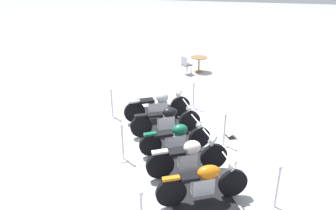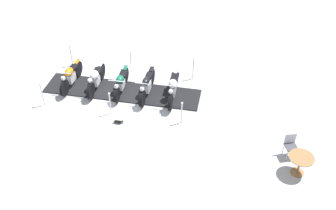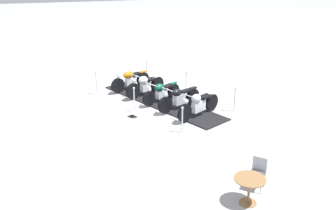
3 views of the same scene
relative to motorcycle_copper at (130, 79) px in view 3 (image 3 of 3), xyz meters
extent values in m
plane|color=#B2B2B7|center=(1.08, -1.93, -0.55)|extent=(80.00, 80.00, 0.00)
cube|color=black|center=(1.08, -1.93, -0.52)|extent=(4.40, 6.51, 0.05)
cylinder|color=black|center=(-0.62, -0.32, -0.15)|extent=(0.67, 0.41, 0.70)
cylinder|color=black|center=(0.69, 0.35, -0.15)|extent=(0.67, 0.41, 0.70)
cube|color=silver|center=(0.03, 0.02, -0.10)|extent=(0.54, 0.40, 0.42)
ellipsoid|color=#D16B0F|center=(-0.08, -0.04, 0.25)|extent=(0.62, 0.53, 0.32)
cube|color=black|center=(0.32, 0.16, 0.20)|extent=(0.49, 0.44, 0.08)
cube|color=#D16B0F|center=(0.69, 0.35, 0.23)|extent=(0.40, 0.28, 0.06)
cylinder|color=silver|center=(-0.55, -0.28, 0.15)|extent=(0.30, 0.20, 0.59)
cylinder|color=silver|center=(-0.48, -0.24, 0.50)|extent=(0.33, 0.61, 0.04)
sphere|color=silver|center=(-0.57, -0.29, 0.30)|extent=(0.18, 0.18, 0.18)
cylinder|color=black|center=(-0.07, -1.31, -0.14)|extent=(0.69, 0.46, 0.72)
cylinder|color=black|center=(1.19, -0.60, -0.14)|extent=(0.69, 0.46, 0.72)
cube|color=silver|center=(0.56, -0.96, -0.11)|extent=(0.51, 0.42, 0.39)
ellipsoid|color=silver|center=(0.46, -1.01, 0.24)|extent=(0.57, 0.53, 0.36)
cube|color=black|center=(0.83, -0.81, 0.19)|extent=(0.52, 0.48, 0.08)
cube|color=silver|center=(1.19, -0.60, 0.25)|extent=(0.41, 0.32, 0.06)
cylinder|color=silver|center=(0.01, -1.27, 0.17)|extent=(0.34, 0.23, 0.61)
cylinder|color=silver|center=(0.10, -1.22, 0.53)|extent=(0.36, 0.60, 0.04)
sphere|color=silver|center=(0.01, -1.27, 0.33)|extent=(0.18, 0.18, 0.18)
cylinder|color=black|center=(0.45, -2.30, -0.18)|extent=(0.61, 0.42, 0.64)
cylinder|color=black|center=(1.72, -1.56, -0.18)|extent=(0.61, 0.42, 0.64)
cube|color=silver|center=(1.08, -1.93, -0.15)|extent=(0.56, 0.45, 0.35)
ellipsoid|color=#0F5138|center=(0.97, -2.00, 0.17)|extent=(0.54, 0.50, 0.33)
cube|color=black|center=(1.41, -1.74, 0.12)|extent=(0.62, 0.53, 0.08)
cube|color=#0F5138|center=(1.72, -1.56, 0.17)|extent=(0.37, 0.30, 0.06)
cylinder|color=silver|center=(0.50, -2.27, 0.09)|extent=(0.26, 0.19, 0.55)
cylinder|color=silver|center=(0.56, -2.24, 0.42)|extent=(0.38, 0.61, 0.04)
sphere|color=silver|center=(0.48, -2.29, 0.22)|extent=(0.18, 0.18, 0.18)
cylinder|color=black|center=(0.91, -3.27, -0.16)|extent=(0.67, 0.44, 0.68)
cylinder|color=black|center=(2.31, -2.54, -0.16)|extent=(0.67, 0.44, 0.68)
cube|color=silver|center=(1.61, -2.90, -0.10)|extent=(0.57, 0.46, 0.42)
ellipsoid|color=black|center=(1.49, -2.97, 0.23)|extent=(0.56, 0.48, 0.29)
cube|color=black|center=(1.92, -2.74, 0.19)|extent=(0.54, 0.45, 0.08)
cube|color=black|center=(2.31, -2.54, 0.21)|extent=(0.41, 0.32, 0.06)
cylinder|color=silver|center=(0.97, -3.24, 0.13)|extent=(0.27, 0.18, 0.59)
cylinder|color=silver|center=(1.03, -3.21, 0.48)|extent=(0.32, 0.57, 0.04)
sphere|color=silver|center=(0.94, -3.25, 0.28)|extent=(0.18, 0.18, 0.18)
cylinder|color=black|center=(1.43, -4.30, -0.14)|extent=(0.67, 0.46, 0.71)
cylinder|color=black|center=(2.84, -3.46, -0.14)|extent=(0.67, 0.46, 0.71)
cube|color=silver|center=(2.13, -3.88, -0.09)|extent=(0.65, 0.50, 0.43)
ellipsoid|color=#B7BAC1|center=(2.00, -3.96, 0.28)|extent=(0.54, 0.52, 0.35)
cube|color=black|center=(2.49, -3.67, 0.23)|extent=(0.63, 0.55, 0.08)
cube|color=#B7BAC1|center=(2.84, -3.46, 0.25)|extent=(0.41, 0.32, 0.06)
cylinder|color=silver|center=(1.51, -4.25, 0.16)|extent=(0.32, 0.23, 0.61)
cylinder|color=silver|center=(1.58, -4.21, 0.53)|extent=(0.35, 0.55, 0.04)
sphere|color=silver|center=(1.50, -4.26, 0.33)|extent=(0.18, 0.18, 0.18)
cylinder|color=silver|center=(3.75, -3.70, -0.53)|extent=(0.28, 0.28, 0.03)
cylinder|color=silver|center=(3.75, -3.70, -0.04)|extent=(0.05, 0.05, 0.96)
sphere|color=silver|center=(3.75, -3.70, 0.47)|extent=(0.09, 0.09, 0.09)
cylinder|color=silver|center=(2.41, -1.22, -0.53)|extent=(0.34, 0.34, 0.03)
cylinder|color=silver|center=(2.41, -1.22, -0.02)|extent=(0.05, 0.05, 1.00)
sphere|color=silver|center=(2.41, -1.22, 0.51)|extent=(0.09, 0.09, 0.09)
cylinder|color=silver|center=(-0.24, -2.65, -0.53)|extent=(0.32, 0.32, 0.03)
cylinder|color=silver|center=(-0.24, -2.65, -0.05)|extent=(0.05, 0.05, 0.95)
sphere|color=silver|center=(-0.24, -2.65, 0.46)|extent=(0.09, 0.09, 0.09)
cylinder|color=silver|center=(1.09, -5.12, -0.53)|extent=(0.32, 0.32, 0.03)
cylinder|color=silver|center=(1.09, -5.12, -0.06)|extent=(0.05, 0.05, 0.91)
sphere|color=silver|center=(1.09, -5.12, 0.43)|extent=(0.09, 0.09, 0.09)
cylinder|color=silver|center=(-1.58, -0.17, -0.53)|extent=(0.32, 0.32, 0.03)
cylinder|color=silver|center=(-1.58, -0.17, -0.01)|extent=(0.05, 0.05, 1.01)
sphere|color=silver|center=(-1.58, -0.17, 0.53)|extent=(0.09, 0.09, 0.09)
cylinder|color=silver|center=(1.07, 1.26, -0.53)|extent=(0.29, 0.29, 0.03)
cylinder|color=silver|center=(1.07, 1.26, -0.04)|extent=(0.05, 0.05, 0.95)
sphere|color=silver|center=(1.07, 1.26, 0.47)|extent=(0.09, 0.09, 0.09)
cube|color=#333338|center=(-0.40, -3.23, -0.53)|extent=(0.34, 0.40, 0.02)
cube|color=beige|center=(-0.40, -3.23, -0.40)|extent=(0.38, 0.40, 0.12)
cylinder|color=olive|center=(1.57, -9.67, -0.53)|extent=(0.46, 0.46, 0.02)
cylinder|color=olive|center=(1.57, -9.67, -0.18)|extent=(0.07, 0.07, 0.69)
cylinder|color=olive|center=(1.57, -9.67, 0.19)|extent=(0.83, 0.83, 0.03)
cylinder|color=#B7B7BC|center=(2.08, -9.35, -0.32)|extent=(0.03, 0.03, 0.46)
cylinder|color=#B7B7BC|center=(1.83, -9.12, -0.32)|extent=(0.03, 0.03, 0.46)
cylinder|color=#B7B7BC|center=(2.31, -9.10, -0.32)|extent=(0.03, 0.03, 0.46)
cylinder|color=#B7B7BC|center=(2.06, -8.87, -0.32)|extent=(0.03, 0.03, 0.46)
cube|color=#3F3F47|center=(2.07, -9.11, -0.07)|extent=(0.57, 0.57, 0.04)
cube|color=#B7B7BC|center=(2.20, -8.98, 0.16)|extent=(0.32, 0.29, 0.41)
camera|label=1|loc=(-0.61, 6.04, 4.52)|focal=34.98mm
camera|label=2|loc=(-8.00, -11.93, 9.45)|focal=41.96mm
camera|label=3|loc=(-2.55, -17.38, 5.54)|focal=41.35mm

